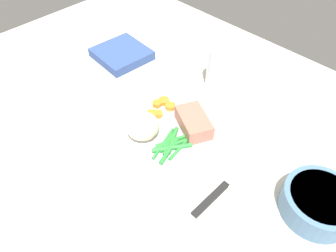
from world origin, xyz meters
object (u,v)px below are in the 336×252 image
Objects in this scene: knife at (229,181)px; salad_bowl at (319,202)px; napkin at (122,54)px; dinner_plate at (168,132)px; water_glass at (223,71)px; meat_portion at (194,122)px; fork at (113,95)px.

knife is 14.95cm from salad_bowl.
napkin is at bearing 174.54° from salad_bowl.
napkin is at bearing 158.83° from dinner_plate.
water_glass reaches higher than knife.
knife is at bearing -1.02° from dinner_plate.
meat_portion is 17.57cm from water_glass.
meat_portion reaches higher than fork.
fork is 1.30× the size of napkin.
water_glass is 0.77× the size of napkin.
meat_portion is 0.52× the size of fork.
fork is at bearing -173.25° from salad_bowl.
fork is 47.68cm from salad_bowl.
knife is at bearing -157.61° from salad_bowl.
dinner_plate reaches higher than fork.
water_glass is at bearing 109.36° from meat_portion.
water_glass reaches higher than salad_bowl.
meat_portion is at bearing 164.66° from knife.
napkin is (-31.35, 6.94, -2.07)cm from meat_portion.
dinner_plate is at bearing -178.00° from knife.
salad_bowl is (29.61, 5.34, 1.80)cm from dinner_plate.
fork is (-21.02, -4.16, -3.02)cm from meat_portion.
fork is at bearing -179.17° from dinner_plate.
knife is at bearing -18.36° from meat_portion.
dinner_plate is 2.05× the size of salad_bowl.
dinner_plate is at bearing -1.47° from fork.
knife reaches higher than fork.
fork is 0.81× the size of knife.
fork is at bearing -47.06° from napkin.
napkin is (-43.97, 11.13, 0.96)cm from knife.
meat_portion is 0.87× the size of water_glass.
meat_portion is (3.35, 3.90, 2.42)cm from dinner_plate.
meat_portion is 26.32cm from salad_bowl.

